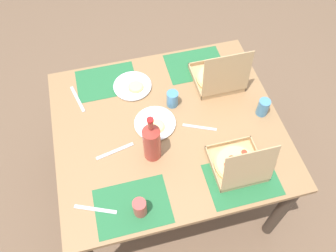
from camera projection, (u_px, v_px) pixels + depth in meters
ground_plane at (168, 183)px, 2.56m from camera, size 6.00×6.00×0.00m
dining_table at (168, 136)px, 2.03m from camera, size 1.26×1.12×0.75m
placemat_near_left at (195, 65)px, 2.20m from camera, size 0.36×0.26×0.00m
placemat_near_right at (107, 82)px, 2.12m from camera, size 0.36×0.26×0.00m
placemat_far_left at (242, 180)px, 1.76m from camera, size 0.36×0.26×0.00m
placemat_far_right at (132, 206)px, 1.68m from camera, size 0.36×0.26×0.00m
pizza_box_corner_right at (239, 165)px, 1.75m from camera, size 0.26×0.26×0.29m
pizza_box_corner_left at (218, 77)px, 2.08m from camera, size 0.28×0.28×0.31m
plate_far_left at (155, 124)px, 1.94m from camera, size 0.23×0.23×0.03m
plate_near_left at (133, 86)px, 2.09m from camera, size 0.23×0.23×0.03m
soda_bottle at (152, 141)px, 1.73m from camera, size 0.09×0.09×0.32m
cup_clear_left at (172, 99)px, 1.98m from camera, size 0.07×0.07×0.10m
cup_spare at (140, 208)px, 1.62m from camera, size 0.06×0.06×0.11m
cup_dark at (263, 107)px, 1.95m from camera, size 0.06×0.06×0.11m
knife_by_near_right at (115, 151)px, 1.85m from camera, size 0.21×0.06×0.00m
knife_by_far_left at (78, 99)px, 2.04m from camera, size 0.07×0.21×0.00m
fork_by_near_left at (200, 127)px, 1.93m from camera, size 0.18×0.09×0.00m
knife_by_far_right at (95, 209)px, 1.67m from camera, size 0.20×0.10×0.00m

